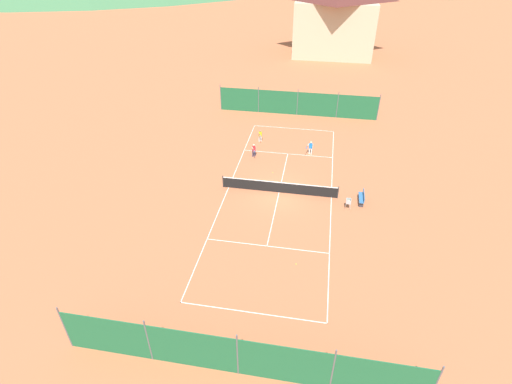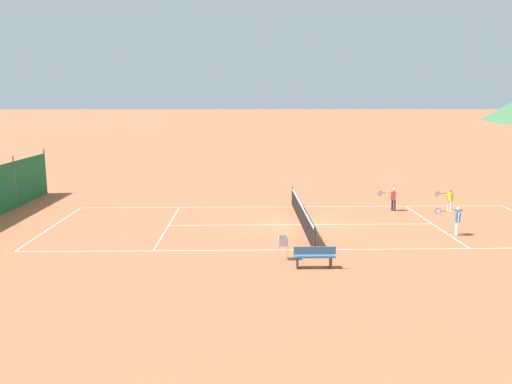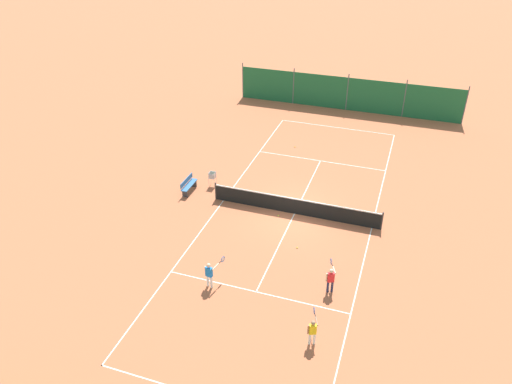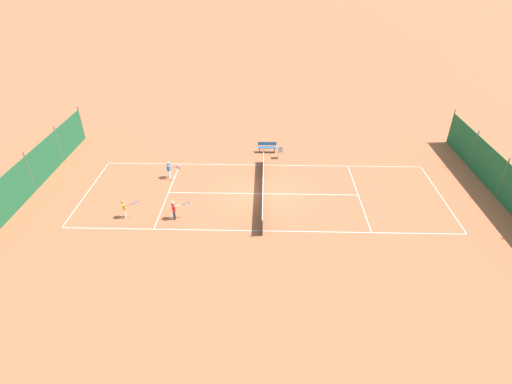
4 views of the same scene
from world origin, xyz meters
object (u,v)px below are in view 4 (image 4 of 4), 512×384
object	(u,v)px
tennis_ball_alley_left	(219,200)
tennis_ball_by_net_right	(372,179)
player_far_baseline	(174,209)
courtside_bench	(267,147)
ball_hopper	(280,151)
tennis_net	(263,187)
tennis_ball_service_box	(256,187)
player_near_service	(169,168)
player_far_service	(124,208)

from	to	relation	value
tennis_ball_alley_left	tennis_ball_by_net_right	bearing A→B (deg)	-74.49
player_far_baseline	courtside_bench	world-z (taller)	player_far_baseline
tennis_ball_alley_left	ball_hopper	xyz separation A→B (m)	(6.19, -4.16, 0.62)
tennis_net	ball_hopper	world-z (taller)	tennis_net
tennis_ball_service_box	tennis_ball_alley_left	bearing A→B (deg)	125.03
player_near_service	player_far_service	bearing A→B (deg)	161.01
player_near_service	courtside_bench	bearing A→B (deg)	-58.08
player_near_service	tennis_ball_alley_left	distance (m)	4.86
player_far_service	tennis_ball_by_net_right	world-z (taller)	player_far_service
tennis_net	tennis_ball_alley_left	xyz separation A→B (m)	(-0.90, 2.87, -0.47)
tennis_ball_service_box	ball_hopper	world-z (taller)	ball_hopper
tennis_ball_by_net_right	courtside_bench	distance (m)	8.66
tennis_net	player_near_service	xyz separation A→B (m)	(2.01, 6.69, 0.25)
player_far_baseline	player_far_service	world-z (taller)	player_far_baseline
ball_hopper	player_far_service	bearing A→B (deg)	130.31
tennis_ball_by_net_right	tennis_net	bearing A→B (deg)	104.81
tennis_ball_service_box	player_far_baseline	bearing A→B (deg)	127.86
courtside_bench	tennis_ball_by_net_right	bearing A→B (deg)	-119.75
player_near_service	tennis_ball_by_net_right	world-z (taller)	player_near_service
player_far_baseline	ball_hopper	bearing A→B (deg)	-38.66
tennis_ball_by_net_right	tennis_ball_service_box	size ratio (longest dim) A/B	1.00
tennis_net	player_far_baseline	world-z (taller)	player_far_baseline
player_far_service	player_near_service	bearing A→B (deg)	-18.99
ball_hopper	player_far_baseline	bearing A→B (deg)	141.34
courtside_bench	player_near_service	bearing A→B (deg)	121.92
tennis_ball_by_net_right	courtside_bench	size ratio (longest dim) A/B	0.04
player_near_service	tennis_ball_by_net_right	distance (m)	14.47
tennis_net	player_near_service	world-z (taller)	player_near_service
tennis_ball_service_box	ball_hopper	bearing A→B (deg)	-21.71
courtside_bench	tennis_ball_alley_left	bearing A→B (deg)	156.61
tennis_net	ball_hopper	size ratio (longest dim) A/B	10.31
tennis_ball_alley_left	tennis_ball_service_box	bearing A→B (deg)	-54.97
player_near_service	courtside_bench	world-z (taller)	player_near_service
tennis_net	player_far_baseline	distance (m)	6.11
player_far_service	ball_hopper	world-z (taller)	player_far_service
tennis_ball_by_net_right	courtside_bench	world-z (taller)	courtside_bench
tennis_ball_service_box	courtside_bench	size ratio (longest dim) A/B	0.04
courtside_bench	player_far_service	bearing A→B (deg)	136.98
tennis_ball_by_net_right	player_far_service	bearing A→B (deg)	107.13
player_far_baseline	player_far_service	size ratio (longest dim) A/B	1.05
player_near_service	ball_hopper	size ratio (longest dim) A/B	1.44
tennis_net	player_far_service	xyz separation A→B (m)	(-2.92, 8.39, 0.20)
tennis_net	tennis_ball_alley_left	world-z (taller)	tennis_net
player_far_baseline	courtside_bench	distance (m)	10.88
player_far_baseline	tennis_ball_by_net_right	bearing A→B (deg)	-68.94
courtside_bench	tennis_net	bearing A→B (deg)	177.63
player_near_service	ball_hopper	distance (m)	8.63
tennis_net	courtside_bench	bearing A→B (deg)	-2.37
player_near_service	tennis_ball_service_box	distance (m)	6.35
tennis_net	tennis_ball_service_box	size ratio (longest dim) A/B	139.09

